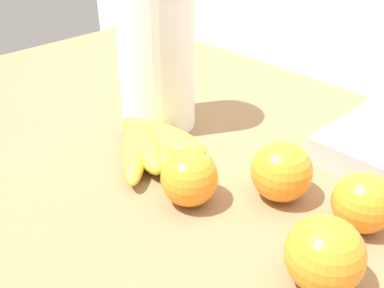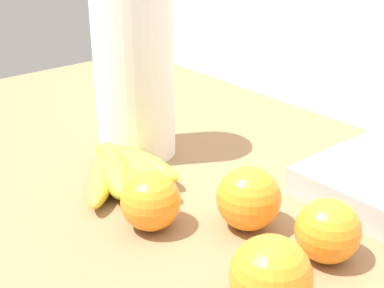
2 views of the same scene
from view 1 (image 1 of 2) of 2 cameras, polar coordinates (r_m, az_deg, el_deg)
name	(u,v)px [view 1 (image 1 of 2)]	position (r m, az deg, el deg)	size (l,w,h in m)	color
wall_back	(363,202)	(1.08, 20.56, -6.82)	(1.87, 0.06, 1.30)	silver
banana_bunch	(151,143)	(0.69, -5.17, 0.16)	(0.20, 0.16, 0.04)	gold
orange_center	(325,255)	(0.48, 16.22, -13.15)	(0.08, 0.08, 0.08)	orange
orange_front	(281,171)	(0.59, 11.11, -3.39)	(0.08, 0.08, 0.08)	orange
orange_right	(364,202)	(0.57, 20.64, -6.77)	(0.07, 0.07, 0.07)	orange
orange_back_right	(189,178)	(0.57, -0.34, -4.26)	(0.07, 0.07, 0.07)	orange
paper_towel_roll	(156,49)	(0.73, -4.49, 11.72)	(0.12, 0.12, 0.29)	white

